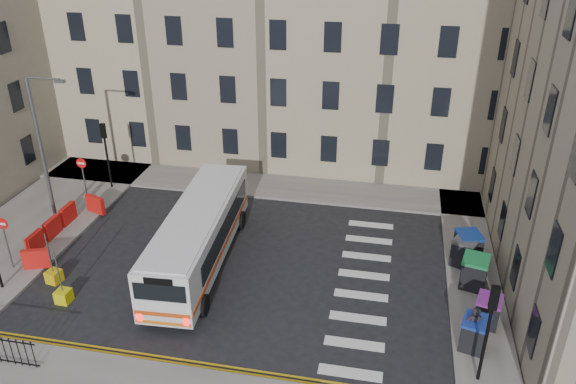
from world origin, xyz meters
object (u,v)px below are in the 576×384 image
(wheelie_bin_a, at_px, (475,333))
(wheelie_bin_b, at_px, (488,311))
(wheelie_bin_c, at_px, (474,272))
(wheelie_bin_d, at_px, (465,251))
(streetlamp, at_px, (41,150))
(bollard_chevron, at_px, (64,296))
(bus, at_px, (199,233))
(wheelie_bin_e, at_px, (468,246))
(pedestrian, at_px, (473,327))
(bollard_yellow, at_px, (54,276))

(wheelie_bin_a, bearing_deg, wheelie_bin_b, 82.24)
(wheelie_bin_c, bearing_deg, wheelie_bin_a, -81.71)
(wheelie_bin_c, height_order, wheelie_bin_d, wheelie_bin_c)
(streetlamp, height_order, bollard_chevron, streetlamp)
(streetlamp, height_order, wheelie_bin_c, streetlamp)
(bus, relative_size, wheelie_bin_b, 8.19)
(wheelie_bin_a, height_order, wheelie_bin_b, wheelie_bin_a)
(wheelie_bin_a, xyz_separation_m, wheelie_bin_c, (0.34, 4.17, 0.07))
(streetlamp, relative_size, wheelie_bin_c, 5.35)
(bus, distance_m, wheelie_bin_e, 12.98)
(bus, distance_m, wheelie_bin_c, 12.80)
(bus, distance_m, wheelie_bin_b, 13.28)
(streetlamp, height_order, wheelie_bin_a, streetlamp)
(wheelie_bin_d, height_order, bollard_chevron, wheelie_bin_d)
(bus, bearing_deg, streetlamp, 163.43)
(wheelie_bin_b, xyz_separation_m, wheelie_bin_e, (-0.42, 4.81, 0.08))
(wheelie_bin_b, xyz_separation_m, pedestrian, (-0.77, -1.55, 0.31))
(wheelie_bin_d, relative_size, pedestrian, 0.84)
(wheelie_bin_b, distance_m, wheelie_bin_c, 2.63)
(wheelie_bin_c, xyz_separation_m, pedestrian, (-0.45, -4.16, 0.21))
(streetlamp, distance_m, bollard_chevron, 8.56)
(bus, xyz_separation_m, wheelie_bin_b, (13.09, -2.07, -0.91))
(wheelie_bin_d, bearing_deg, bus, -145.27)
(wheelie_bin_c, relative_size, wheelie_bin_e, 1.01)
(wheelie_bin_b, height_order, bollard_yellow, wheelie_bin_b)
(wheelie_bin_e, xyz_separation_m, bollard_chevron, (-17.56, -6.84, -0.55))
(wheelie_bin_a, distance_m, wheelie_bin_e, 6.37)
(wheelie_bin_b, bearing_deg, wheelie_bin_d, 112.47)
(wheelie_bin_e, bearing_deg, streetlamp, 166.03)
(bus, xyz_separation_m, pedestrian, (12.32, -3.62, -0.60))
(pedestrian, relative_size, bollard_yellow, 3.10)
(wheelie_bin_b, relative_size, bollard_chevron, 2.21)
(bollard_chevron, bearing_deg, streetlamp, 124.16)
(streetlamp, distance_m, wheelie_bin_e, 22.08)
(wheelie_bin_a, height_order, bollard_chevron, wheelie_bin_a)
(streetlamp, bearing_deg, pedestrian, -15.05)
(bus, distance_m, bollard_chevron, 6.53)
(bus, distance_m, wheelie_bin_a, 12.97)
(wheelie_bin_d, bearing_deg, streetlamp, -155.25)
(streetlamp, xyz_separation_m, wheelie_bin_c, (21.90, -1.61, -3.46))
(wheelie_bin_a, height_order, bollard_yellow, wheelie_bin_a)
(wheelie_bin_a, distance_m, wheelie_bin_d, 5.89)
(streetlamp, distance_m, wheelie_bin_b, 22.90)
(bus, xyz_separation_m, wheelie_bin_d, (12.48, 2.26, -0.85))
(wheelie_bin_d, bearing_deg, wheelie_bin_a, -66.07)
(wheelie_bin_e, height_order, pedestrian, pedestrian)
(streetlamp, xyz_separation_m, wheelie_bin_b, (22.22, -4.22, -3.57))
(streetlamp, bearing_deg, wheelie_bin_e, 1.55)
(wheelie_bin_a, bearing_deg, wheelie_bin_d, 104.77)
(bus, xyz_separation_m, bollard_chevron, (-4.90, -4.09, -1.38))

